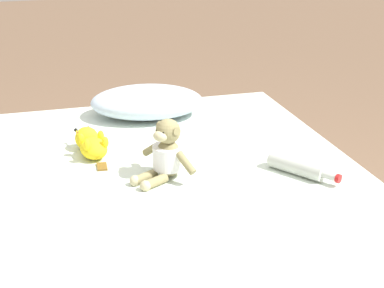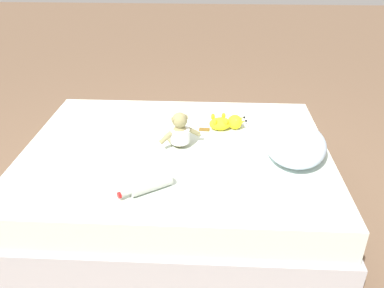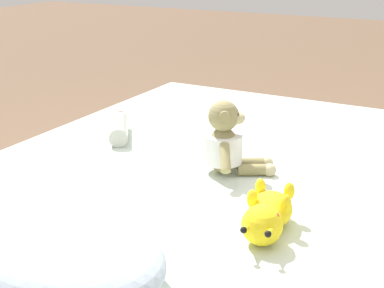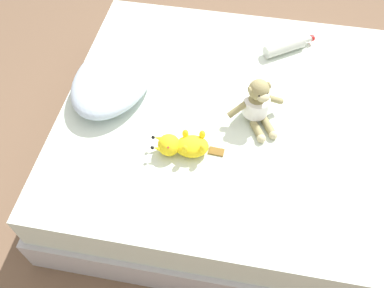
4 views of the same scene
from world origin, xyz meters
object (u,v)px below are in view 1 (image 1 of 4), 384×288
plush_monkey (166,154)px  plush_yellow_creature (91,143)px  bed (175,230)px  glass_bottle (298,166)px  pillow (147,102)px

plush_monkey → plush_yellow_creature: size_ratio=0.81×
bed → plush_monkey: (-0.03, 0.02, 0.33)m
plush_monkey → glass_bottle: size_ratio=0.96×
plush_monkey → bed: bearing=-34.6°
pillow → glass_bottle: size_ratio=2.19×
plush_yellow_creature → glass_bottle: (0.75, -0.42, -0.01)m
plush_monkey → glass_bottle: bearing=-13.3°
pillow → plush_yellow_creature: (-0.33, -0.41, -0.03)m
pillow → plush_monkey: bearing=-95.6°
pillow → plush_yellow_creature: size_ratio=1.85×
pillow → plush_monkey: 0.72m
plush_monkey → plush_yellow_creature: plush_monkey is taller
pillow → glass_bottle: bearing=-62.7°
bed → pillow: 0.79m
glass_bottle → plush_yellow_creature: bearing=150.7°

